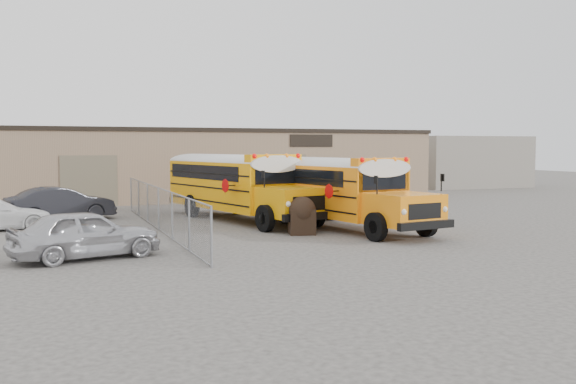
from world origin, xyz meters
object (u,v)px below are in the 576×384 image
object	(u,v)px
school_bus_right	(265,180)
tarp_bundle	(302,215)
school_bus_left	(178,176)
car_dark	(61,204)
car_silver	(86,234)

from	to	relation	value
school_bus_right	tarp_bundle	xyz separation A→B (m)	(-1.20, -8.06, -1.01)
school_bus_left	school_bus_right	size ratio (longest dim) A/B	1.04
car_dark	tarp_bundle	bearing A→B (deg)	-148.72
school_bus_right	car_silver	bearing A→B (deg)	-131.41
car_silver	school_bus_left	bearing A→B (deg)	-36.88
tarp_bundle	car_dark	world-z (taller)	car_dark
school_bus_left	tarp_bundle	distance (m)	12.65
school_bus_right	tarp_bundle	size ratio (longest dim) A/B	7.14
school_bus_right	car_dark	xyz separation A→B (m)	(-10.04, 0.44, -0.99)
school_bus_left	tarp_bundle	world-z (taller)	school_bus_left
school_bus_left	school_bus_right	bearing A→B (deg)	-49.39
school_bus_right	car_dark	size ratio (longest dim) A/B	2.23
tarp_bundle	car_dark	size ratio (longest dim) A/B	0.31
school_bus_right	tarp_bundle	distance (m)	8.21
car_silver	car_dark	size ratio (longest dim) A/B	0.94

